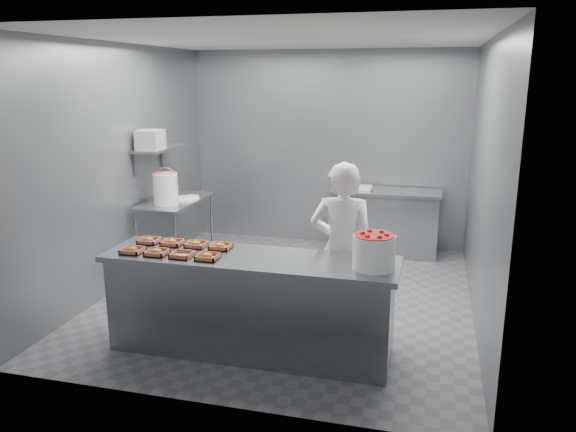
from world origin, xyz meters
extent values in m
plane|color=#4C4C51|center=(0.00, 0.00, 0.00)|extent=(4.50, 4.50, 0.00)
plane|color=white|center=(0.00, 0.00, 2.80)|extent=(4.50, 4.50, 0.00)
cube|color=slate|center=(0.00, 2.25, 1.40)|extent=(4.00, 0.04, 2.80)
cube|color=slate|center=(-2.00, 0.00, 1.40)|extent=(0.04, 4.50, 2.80)
cube|color=slate|center=(2.00, 0.00, 1.40)|extent=(0.04, 4.50, 2.80)
cube|color=slate|center=(0.00, -1.35, 0.88)|extent=(2.60, 0.70, 0.05)
cube|color=slate|center=(0.00, -1.35, 0.42)|extent=(2.50, 0.64, 0.85)
cube|color=slate|center=(-1.65, 0.60, 0.88)|extent=(0.60, 1.20, 0.04)
cube|color=slate|center=(-1.65, 0.60, 0.20)|extent=(0.56, 1.15, 0.03)
cylinder|color=slate|center=(-1.91, 0.04, 0.44)|extent=(0.04, 0.04, 0.88)
cylinder|color=slate|center=(-1.39, 0.04, 0.44)|extent=(0.04, 0.04, 0.88)
cylinder|color=slate|center=(-1.91, 1.16, 0.44)|extent=(0.04, 0.04, 0.88)
cylinder|color=slate|center=(-1.39, 1.16, 0.44)|extent=(0.04, 0.04, 0.88)
cube|color=slate|center=(0.90, 1.90, 0.88)|extent=(1.50, 0.60, 0.05)
cube|color=slate|center=(0.90, 1.90, 0.42)|extent=(1.44, 0.55, 0.85)
cube|color=slate|center=(-1.82, 0.60, 1.55)|extent=(0.35, 0.90, 0.03)
cube|color=tan|center=(-1.05, -1.50, 0.92)|extent=(0.18, 0.18, 0.04)
cube|color=white|center=(-1.00, -1.49, 0.91)|extent=(0.10, 0.06, 0.00)
ellipsoid|color=#C57131|center=(-1.06, -1.50, 0.93)|extent=(0.10, 0.10, 0.05)
cube|color=tan|center=(-0.81, -1.50, 0.92)|extent=(0.18, 0.18, 0.04)
cube|color=white|center=(-0.76, -1.49, 0.91)|extent=(0.10, 0.06, 0.00)
ellipsoid|color=#C57131|center=(-0.82, -1.50, 0.93)|extent=(0.10, 0.10, 0.05)
cube|color=tan|center=(-0.57, -1.50, 0.92)|extent=(0.18, 0.18, 0.04)
cube|color=white|center=(-0.52, -1.49, 0.91)|extent=(0.10, 0.06, 0.00)
cube|color=tan|center=(-0.33, -1.50, 0.92)|extent=(0.18, 0.18, 0.04)
cube|color=white|center=(-0.28, -1.49, 0.91)|extent=(0.10, 0.06, 0.00)
ellipsoid|color=#C57131|center=(-0.34, -1.50, 0.93)|extent=(0.10, 0.10, 0.05)
cube|color=tan|center=(-1.05, -1.20, 0.92)|extent=(0.18, 0.18, 0.04)
cube|color=white|center=(-1.00, -1.18, 0.91)|extent=(0.10, 0.06, 0.00)
ellipsoid|color=#C57131|center=(-1.06, -1.20, 0.93)|extent=(0.10, 0.10, 0.05)
cube|color=tan|center=(-0.81, -1.20, 0.92)|extent=(0.18, 0.18, 0.04)
cube|color=white|center=(-0.76, -1.18, 0.91)|extent=(0.10, 0.06, 0.00)
ellipsoid|color=#C57131|center=(-0.82, -1.20, 0.93)|extent=(0.10, 0.10, 0.05)
cube|color=tan|center=(-0.57, -1.20, 0.92)|extent=(0.18, 0.18, 0.04)
cube|color=white|center=(-0.52, -1.18, 0.91)|extent=(0.10, 0.06, 0.00)
ellipsoid|color=#C57131|center=(-0.58, -1.20, 0.93)|extent=(0.10, 0.10, 0.05)
cube|color=tan|center=(-0.33, -1.20, 0.92)|extent=(0.18, 0.18, 0.04)
cube|color=white|center=(-0.28, -1.18, 0.91)|extent=(0.10, 0.06, 0.00)
ellipsoid|color=#C57131|center=(-0.34, -1.20, 0.93)|extent=(0.10, 0.10, 0.05)
imported|color=white|center=(0.72, -0.75, 0.84)|extent=(0.63, 0.44, 1.68)
cylinder|color=white|center=(1.08, -1.39, 1.04)|extent=(0.35, 0.35, 0.28)
cylinder|color=red|center=(1.08, -1.39, 1.17)|extent=(0.33, 0.33, 0.04)
cylinder|color=white|center=(-1.65, 0.36, 1.09)|extent=(0.30, 0.30, 0.38)
cylinder|color=#EE777D|center=(-1.65, 0.36, 1.27)|extent=(0.28, 0.28, 0.02)
torus|color=slate|center=(-1.65, 0.36, 1.20)|extent=(0.32, 0.01, 0.32)
cylinder|color=white|center=(-1.51, 0.64, 0.91)|extent=(0.33, 0.33, 0.03)
cube|color=#CCB28C|center=(-1.51, 0.82, 0.91)|extent=(0.14, 0.12, 0.02)
cube|color=gray|center=(-1.82, 0.37, 1.68)|extent=(0.29, 0.33, 0.23)
cube|color=silver|center=(0.55, 1.90, 0.92)|extent=(0.32, 0.24, 0.05)
camera|label=1|loc=(1.50, -5.78, 2.43)|focal=35.00mm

